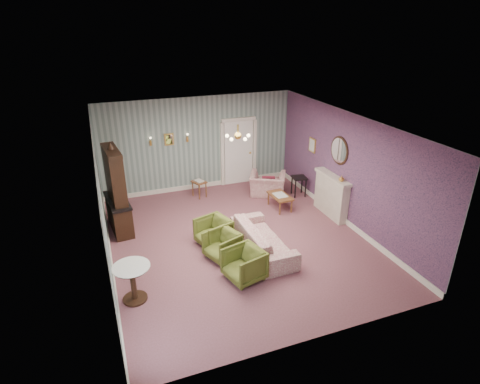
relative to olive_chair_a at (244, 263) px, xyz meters
name	(u,v)px	position (x,y,z in m)	size (l,w,h in m)	color
floor	(238,240)	(0.42, 1.50, -0.38)	(7.00, 7.00, 0.00)	#7E4953
ceiling	(238,125)	(0.42, 1.50, 2.52)	(7.00, 7.00, 0.00)	white
wall_back	(199,144)	(0.42, 5.00, 1.07)	(6.00, 6.00, 0.00)	slate
wall_front	(316,269)	(0.42, -2.00, 1.07)	(6.00, 6.00, 0.00)	slate
wall_left	(102,206)	(-2.58, 1.50, 1.07)	(7.00, 7.00, 0.00)	slate
wall_right	(348,170)	(3.42, 1.50, 1.07)	(7.00, 7.00, 0.00)	slate
wall_right_floral	(347,170)	(3.41, 1.50, 1.07)	(7.00, 7.00, 0.00)	#A05076
door	(239,151)	(1.72, 4.96, 0.70)	(1.12, 0.12, 2.16)	white
olive_chair_a	(244,263)	(0.00, 0.00, 0.00)	(0.73, 0.68, 0.75)	#545B20
olive_chair_b	(222,244)	(-0.18, 0.91, -0.03)	(0.68, 0.64, 0.70)	#545B20
olive_chair_c	(213,231)	(-0.20, 1.54, -0.01)	(0.72, 0.67, 0.74)	#545B20
sofa_chintz	(263,234)	(0.80, 0.86, 0.05)	(2.17, 0.64, 0.85)	#8E394D
wingback_chair	(268,181)	(2.21, 3.72, 0.08)	(1.05, 0.68, 0.91)	#8E394D
dresser	(115,188)	(-2.23, 3.10, 0.77)	(0.48, 1.38, 2.30)	black
fireplace	(331,195)	(3.28, 1.90, 0.20)	(0.30, 1.40, 1.16)	beige
mantel_vase	(342,178)	(3.26, 1.50, 0.86)	(0.15, 0.15, 0.15)	gold
oval_mirror	(339,151)	(3.38, 1.90, 1.47)	(0.04, 0.76, 0.84)	white
framed_print	(312,145)	(3.39, 3.25, 1.22)	(0.04, 0.34, 0.42)	gold
coffee_table	(280,202)	(2.14, 2.72, -0.16)	(0.46, 0.83, 0.42)	brown
side_table_black	(299,186)	(3.07, 3.33, -0.07)	(0.41, 0.41, 0.61)	black
pedestal_table	(133,283)	(-2.23, 0.12, 0.01)	(0.71, 0.71, 0.78)	black
nesting_table	(199,188)	(0.21, 4.32, -0.10)	(0.33, 0.42, 0.55)	brown
gilt_mirror_back	(169,140)	(-0.48, 4.96, 1.32)	(0.28, 0.06, 0.36)	gold
sconce_left	(151,142)	(-1.03, 4.94, 1.32)	(0.16, 0.12, 0.30)	gold
sconce_right	(187,138)	(0.07, 4.94, 1.32)	(0.16, 0.12, 0.30)	gold
chandelier	(238,137)	(0.42, 1.50, 2.25)	(0.56, 0.56, 0.36)	gold
burgundy_cushion	(268,182)	(2.16, 3.57, 0.10)	(0.38, 0.10, 0.38)	maroon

